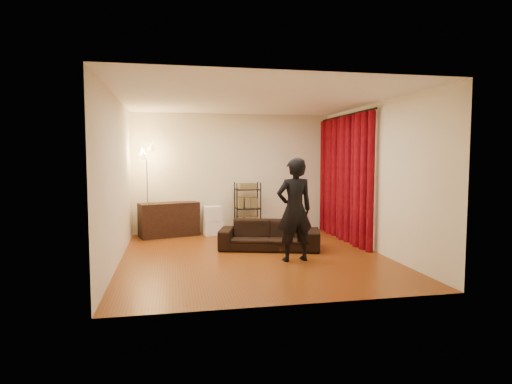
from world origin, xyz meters
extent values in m
plane|color=#81340E|center=(0.00, 0.00, 0.00)|extent=(5.00, 5.00, 0.00)
plane|color=white|center=(0.00, 0.00, 2.70)|extent=(5.00, 5.00, 0.00)
plane|color=#EDE4C5|center=(0.00, 2.50, 1.35)|extent=(5.00, 0.00, 5.00)
plane|color=#EDE4C5|center=(0.00, -2.50, 1.35)|extent=(5.00, 0.00, 5.00)
plane|color=#EDE4C5|center=(-2.25, 0.00, 1.35)|extent=(0.00, 5.00, 5.00)
plane|color=#EDE4C5|center=(2.25, 0.00, 1.35)|extent=(0.00, 5.00, 5.00)
cylinder|color=black|center=(2.15, 1.12, 2.58)|extent=(0.04, 2.65, 0.04)
imported|color=black|center=(0.40, 0.51, 0.27)|extent=(1.98, 1.20, 0.54)
imported|color=black|center=(0.60, -0.44, 0.86)|extent=(0.67, 0.48, 1.72)
cube|color=black|center=(-1.45, 2.23, 0.37)|extent=(1.35, 0.82, 0.74)
camera|label=1|loc=(-1.39, -7.20, 1.73)|focal=30.00mm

